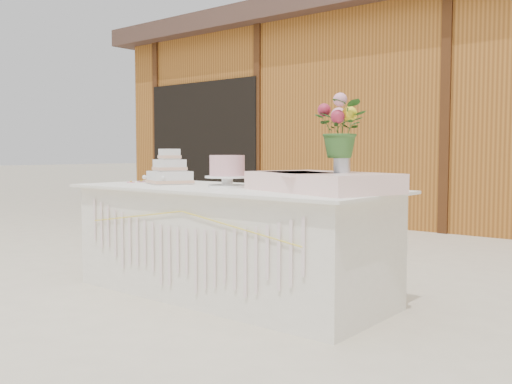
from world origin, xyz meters
TOP-DOWN VIEW (x-y plane):
  - ground at (0.00, 0.00)m, footprint 80.00×80.00m
  - barn at (-0.01, 5.99)m, footprint 12.60×4.60m
  - cake_table at (0.00, -0.00)m, footprint 2.40×1.00m
  - wedding_cake at (-0.63, 0.02)m, footprint 0.40×0.40m
  - pink_cake_stand at (-0.01, -0.01)m, footprint 0.31×0.31m
  - satin_runner at (0.74, 0.04)m, footprint 1.07×0.81m
  - flower_vase at (0.88, 0.06)m, footprint 0.10×0.10m
  - bouquet at (0.88, 0.06)m, footprint 0.38×0.35m
  - loose_flowers at (-1.02, 0.08)m, footprint 0.14×0.32m

SIDE VIEW (x-z plane):
  - ground at x=0.00m, z-range 0.00..0.00m
  - cake_table at x=0.00m, z-range 0.00..0.77m
  - loose_flowers at x=-1.02m, z-range 0.77..0.79m
  - satin_runner at x=0.74m, z-range 0.77..0.89m
  - wedding_cake at x=-0.63m, z-range 0.73..1.00m
  - pink_cake_stand at x=-0.01m, z-range 0.78..1.01m
  - flower_vase at x=0.88m, z-range 0.89..1.03m
  - bouquet at x=0.88m, z-range 1.03..1.38m
  - barn at x=-0.01m, z-range 0.03..3.33m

